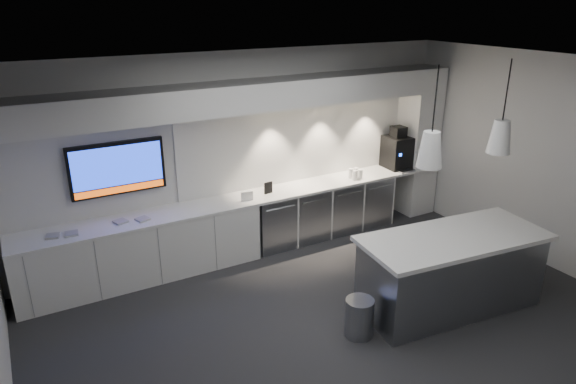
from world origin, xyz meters
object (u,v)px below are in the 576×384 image
bin (359,317)px  coffee_machine (397,151)px  wall_tv (117,168)px  island (450,271)px

bin → coffee_machine: bearing=43.8°
wall_tv → coffee_machine: size_ratio=1.71×
bin → coffee_machine: size_ratio=0.64×
bin → island: bearing=-2.9°
island → bin: 1.37m
bin → coffee_machine: coffee_machine is taller
coffee_machine → wall_tv: bearing=179.9°
island → coffee_machine: size_ratio=3.32×
coffee_machine → island: bearing=-114.0°
island → coffee_machine: coffee_machine is taller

